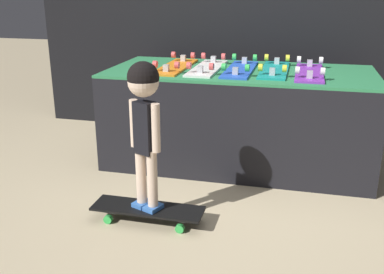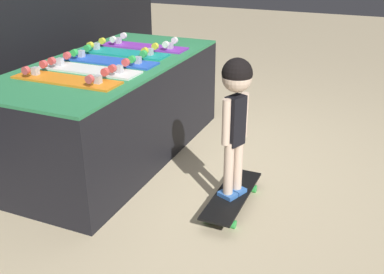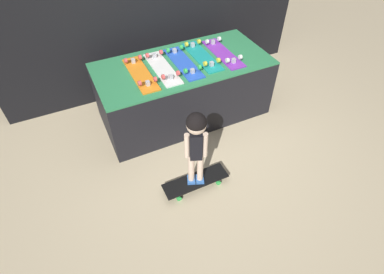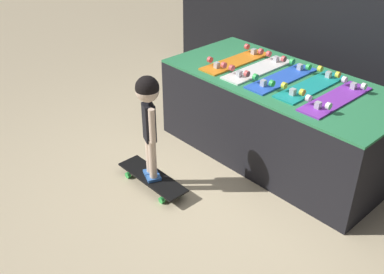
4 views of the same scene
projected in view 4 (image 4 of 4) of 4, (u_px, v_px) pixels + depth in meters
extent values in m
plane|color=beige|center=(229.00, 180.00, 3.80)|extent=(16.00, 16.00, 0.00)
cube|color=black|center=(342.00, 17.00, 4.03)|extent=(4.20, 0.10, 2.24)
cube|color=black|center=(278.00, 119.00, 3.96)|extent=(2.04, 0.96, 0.73)
cube|color=#2D7F4C|center=(282.00, 80.00, 3.77)|extent=(2.04, 0.96, 0.02)
cube|color=orange|center=(236.00, 61.00, 4.07)|extent=(0.20, 0.75, 0.01)
cube|color=#B7B7BC|center=(254.00, 52.00, 4.20)|extent=(0.04, 0.04, 0.05)
cylinder|color=#D84C4C|center=(261.00, 51.00, 4.13)|extent=(0.03, 0.05, 0.05)
cylinder|color=#D84C4C|center=(247.00, 47.00, 4.24)|extent=(0.03, 0.05, 0.05)
cube|color=#B7B7BC|center=(217.00, 65.00, 3.91)|extent=(0.04, 0.04, 0.05)
cylinder|color=#D84C4C|center=(224.00, 65.00, 3.85)|extent=(0.03, 0.05, 0.05)
cylinder|color=#D84C4C|center=(210.00, 60.00, 3.95)|extent=(0.03, 0.05, 0.05)
cube|color=white|center=(258.00, 70.00, 3.91)|extent=(0.20, 0.75, 0.01)
cube|color=#B7B7BC|center=(276.00, 59.00, 4.04)|extent=(0.04, 0.04, 0.05)
cylinder|color=#D84C4C|center=(284.00, 59.00, 3.97)|extent=(0.03, 0.05, 0.05)
cylinder|color=#D84C4C|center=(269.00, 54.00, 4.08)|extent=(0.03, 0.05, 0.05)
cube|color=#B7B7BC|center=(239.00, 74.00, 3.75)|extent=(0.04, 0.04, 0.05)
cylinder|color=#D84C4C|center=(247.00, 74.00, 3.69)|extent=(0.03, 0.05, 0.05)
cylinder|color=#D84C4C|center=(232.00, 68.00, 3.79)|extent=(0.03, 0.05, 0.05)
cube|color=blue|center=(282.00, 78.00, 3.75)|extent=(0.20, 0.75, 0.01)
cube|color=#B7B7BC|center=(300.00, 67.00, 3.88)|extent=(0.04, 0.04, 0.05)
cylinder|color=green|center=(309.00, 67.00, 3.81)|extent=(0.03, 0.05, 0.05)
cylinder|color=green|center=(292.00, 62.00, 3.92)|extent=(0.03, 0.05, 0.05)
cube|color=#B7B7BC|center=(263.00, 83.00, 3.59)|extent=(0.04, 0.04, 0.05)
cylinder|color=green|center=(272.00, 83.00, 3.52)|extent=(0.03, 0.05, 0.05)
cylinder|color=green|center=(255.00, 77.00, 3.63)|extent=(0.03, 0.05, 0.05)
cube|color=teal|center=(311.00, 87.00, 3.61)|extent=(0.20, 0.75, 0.01)
cube|color=#B7B7BC|center=(328.00, 75.00, 3.74)|extent=(0.04, 0.04, 0.05)
cylinder|color=yellow|center=(338.00, 75.00, 3.67)|extent=(0.03, 0.05, 0.05)
cylinder|color=yellow|center=(320.00, 69.00, 3.78)|extent=(0.03, 0.05, 0.05)
cube|color=#B7B7BC|center=(293.00, 92.00, 3.45)|extent=(0.04, 0.04, 0.05)
cylinder|color=yellow|center=(302.00, 92.00, 3.38)|extent=(0.03, 0.05, 0.05)
cylinder|color=yellow|center=(284.00, 85.00, 3.49)|extent=(0.03, 0.05, 0.05)
cube|color=purple|center=(336.00, 99.00, 3.42)|extent=(0.20, 0.75, 0.01)
cube|color=#B7B7BC|center=(354.00, 86.00, 3.54)|extent=(0.04, 0.04, 0.05)
cylinder|color=white|center=(364.00, 86.00, 3.48)|extent=(0.03, 0.05, 0.05)
cylinder|color=white|center=(345.00, 80.00, 3.58)|extent=(0.03, 0.05, 0.05)
cube|color=#B7B7BC|center=(318.00, 105.00, 3.26)|extent=(0.04, 0.04, 0.05)
cylinder|color=white|center=(329.00, 106.00, 3.19)|extent=(0.03, 0.05, 0.05)
cylinder|color=white|center=(309.00, 98.00, 3.30)|extent=(0.03, 0.05, 0.05)
cube|color=black|center=(152.00, 177.00, 3.69)|extent=(0.69, 0.20, 0.01)
cube|color=#B7B7BC|center=(170.00, 193.00, 3.57)|extent=(0.04, 0.04, 0.05)
cylinder|color=green|center=(178.00, 191.00, 3.63)|extent=(0.05, 0.03, 0.05)
cylinder|color=green|center=(162.00, 200.00, 3.53)|extent=(0.05, 0.03, 0.05)
cube|color=#B7B7BC|center=(136.00, 169.00, 3.85)|extent=(0.04, 0.04, 0.05)
cylinder|color=green|center=(144.00, 167.00, 3.92)|extent=(0.05, 0.03, 0.05)
cylinder|color=green|center=(128.00, 175.00, 3.82)|extent=(0.05, 0.03, 0.05)
cube|color=#3870C6|center=(154.00, 178.00, 3.65)|extent=(0.12, 0.13, 0.03)
cylinder|color=beige|center=(153.00, 159.00, 3.55)|extent=(0.06, 0.06, 0.35)
cube|color=#3870C6|center=(151.00, 172.00, 3.72)|extent=(0.12, 0.13, 0.03)
cylinder|color=beige|center=(149.00, 153.00, 3.62)|extent=(0.06, 0.06, 0.35)
cube|color=black|center=(149.00, 123.00, 3.43)|extent=(0.14, 0.12, 0.31)
cylinder|color=beige|center=(152.00, 126.00, 3.35)|extent=(0.05, 0.05, 0.28)
cylinder|color=beige|center=(146.00, 116.00, 3.49)|extent=(0.05, 0.05, 0.28)
sphere|color=beige|center=(147.00, 91.00, 3.29)|extent=(0.18, 0.18, 0.18)
sphere|color=black|center=(147.00, 88.00, 3.28)|extent=(0.18, 0.18, 0.18)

